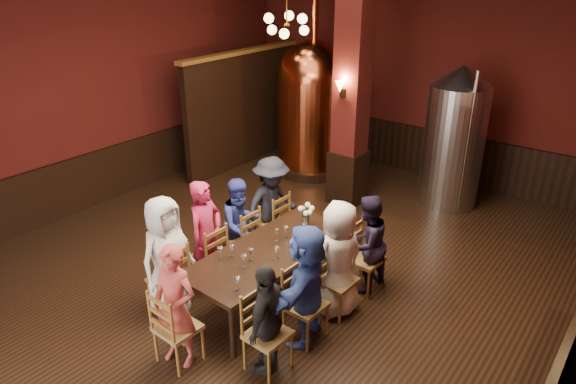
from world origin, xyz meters
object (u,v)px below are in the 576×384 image
Objects in this scene: person_2 at (241,224)px; steel_vessel at (454,137)px; dining_table at (270,253)px; person_0 at (166,255)px; rose_vase at (306,212)px; copper_kettle at (313,106)px; person_1 at (206,236)px.

person_2 is 4.31m from steel_vessel.
dining_table is 1.32m from person_0.
dining_table is 6.40× the size of rose_vase.
person_2 is 4.13m from copper_kettle.
person_1 is at bearing -108.98° from steel_vessel.
person_1 is 1.13× the size of person_2.
steel_vessel is (0.73, 4.33, 0.60)m from dining_table.
person_1 is 0.67m from person_2.
dining_table is 4.80m from copper_kettle.
copper_kettle is (-1.41, 3.81, 0.72)m from person_2.
person_2 is 0.36× the size of copper_kettle.
dining_table is at bearing -78.42° from person_1.
person_1 is 4.92m from steel_vessel.
steel_vessel is at bearing 82.62° from dining_table.
steel_vessel reaches higher than person_2.
dining_table is 0.91m from person_2.
person_0 is 0.41× the size of copper_kettle.
copper_kettle is at bearing 12.17° from person_0.
person_0 is 0.62× the size of steel_vessel.
person_0 reaches higher than person_2.
copper_kettle is at bearing 123.57° from rose_vase.
rose_vase is (0.87, 0.38, 0.30)m from person_2.
person_2 is 1.00m from rose_vase.
person_0 reaches higher than dining_table.
rose_vase is (2.28, -3.43, -0.42)m from copper_kettle.
rose_vase is at bearing 89.41° from dining_table.
person_1 reaches higher than person_2.
person_1 is at bearing -4.78° from person_0.
steel_vessel is (1.57, 3.97, 0.59)m from person_2.
person_0 is at bearing 170.36° from person_1.
person_2 is at bearing 158.78° from dining_table.
dining_table is at bearing -61.75° from copper_kettle.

